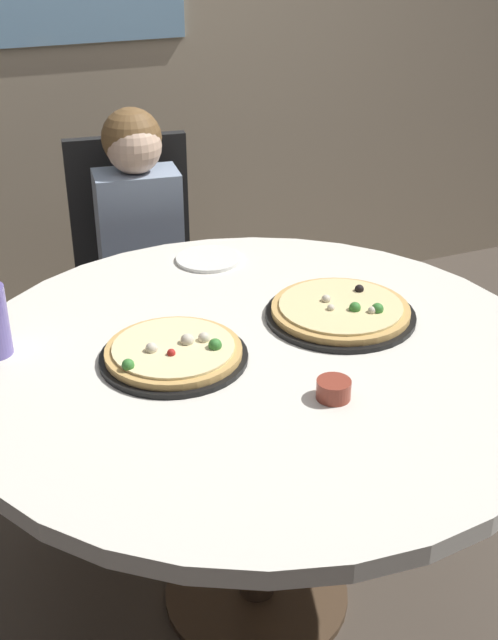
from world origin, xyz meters
The scene contains 8 objects.
ground_plane centered at (0.00, 0.00, 0.00)m, with size 8.00×8.00×0.00m, color #4C4238.
dining_table centered at (0.00, 0.00, 0.66)m, with size 1.33×1.33×0.75m.
chair_wooden centered at (0.01, 1.04, 0.53)m, with size 0.45×0.45×0.95m.
diner_child centered at (-0.01, 0.85, 0.48)m, with size 0.30×0.43×1.08m.
pizza_veggie centered at (0.24, 0.06, 0.77)m, with size 0.36×0.36×0.05m.
pizza_cheese centered at (-0.18, 0.03, 0.77)m, with size 0.32×0.32×0.05m.
sauce_bowl centered at (0.06, -0.24, 0.77)m, with size 0.07×0.07×0.04m, color brown.
plate_small centered at (0.08, 0.50, 0.76)m, with size 0.18×0.18×0.01m, color white.
Camera 1 is at (-0.63, -1.41, 1.64)m, focal length 45.34 mm.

